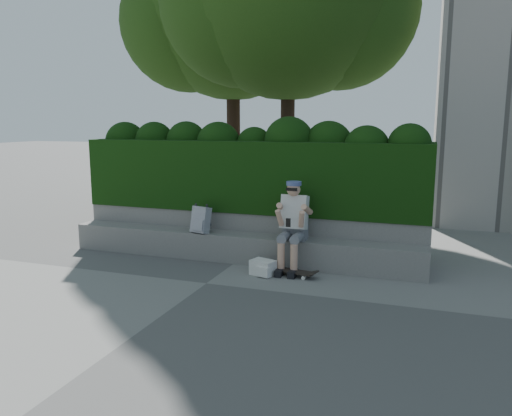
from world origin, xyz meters
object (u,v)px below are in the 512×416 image
at_px(person, 293,222).
at_px(skateboard, 289,271).
at_px(backpack_ground, 263,267).
at_px(backpack_plaid, 201,220).

height_order(person, skateboard, person).
bearing_deg(skateboard, backpack_ground, -154.40).
relative_size(skateboard, backpack_plaid, 1.90).
height_order(person, backpack_plaid, person).
bearing_deg(backpack_ground, skateboard, 31.99).
bearing_deg(backpack_plaid, backpack_ground, -5.83).
xyz_separation_m(backpack_plaid, backpack_ground, (1.25, -0.50, -0.56)).
xyz_separation_m(skateboard, backpack_plaid, (-1.63, 0.40, 0.60)).
distance_m(person, skateboard, 0.75).
relative_size(person, backpack_ground, 3.96).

